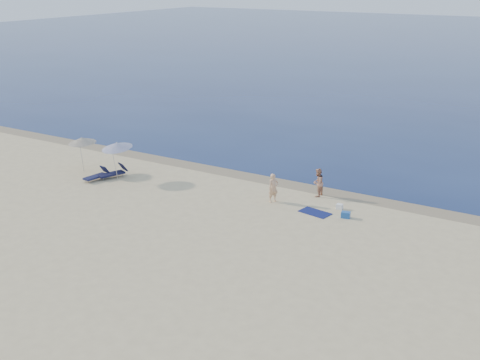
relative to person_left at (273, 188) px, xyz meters
name	(u,v)px	position (x,y,z in m)	size (l,w,h in m)	color
ground	(15,330)	(-1.94, -16.24, -0.82)	(160.00, 160.00, 0.00)	beige
wet_sand_strip	(269,180)	(-1.94, 3.16, -0.82)	(240.00, 1.60, 0.00)	#847254
person_left	(273,188)	(0.00, 0.00, 0.00)	(0.60, 0.39, 1.65)	tan
person_right	(318,183)	(1.78, 2.11, 0.01)	(0.81, 0.63, 1.66)	tan
beach_towel	(315,213)	(2.73, -0.31, -0.81)	(1.67, 0.93, 0.03)	#0E1448
white_bag	(340,207)	(3.65, 0.88, -0.68)	(0.34, 0.29, 0.29)	white
blue_cooler	(346,215)	(4.40, -0.11, -0.66)	(0.46, 0.33, 0.33)	#1E53A2
umbrella_near	(117,146)	(-10.21, -1.44, 1.33)	(2.44, 2.46, 2.49)	silver
umbrella_far	(82,140)	(-13.15, -1.45, 1.25)	(2.23, 2.24, 2.36)	silver
lounger_left	(97,175)	(-11.25, -2.28, -0.55)	(0.79, 1.77, 0.75)	#16193D
lounger_right	(113,173)	(-10.67, -1.42, -0.52)	(1.24, 1.96, 0.82)	black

